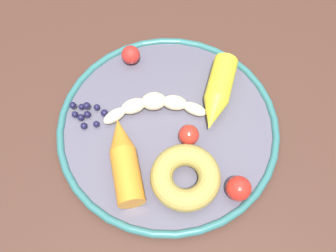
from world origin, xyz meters
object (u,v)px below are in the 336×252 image
at_px(tomato_mid, 131,55).
at_px(tomato_far, 239,188).
at_px(dining_table, 143,165).
at_px(banana, 154,106).
at_px(carrot_orange, 124,159).
at_px(plate, 168,127).
at_px(tomato_near, 189,138).
at_px(carrot_yellow, 218,93).
at_px(blueberry_pile, 87,113).
at_px(donut, 185,177).

distance_m(tomato_mid, tomato_far, 0.29).
xyz_separation_m(dining_table, tomato_far, (-0.09, -0.14, 0.11)).
distance_m(banana, tomato_far, 0.19).
bearing_deg(tomato_far, carrot_orange, 71.22).
xyz_separation_m(plate, tomato_near, (-0.03, -0.03, 0.02)).
xyz_separation_m(dining_table, carrot_orange, (-0.04, 0.02, 0.12)).
height_order(dining_table, plate, plate).
relative_size(dining_table, carrot_yellow, 8.13).
height_order(tomato_mid, tomato_far, tomato_far).
bearing_deg(carrot_yellow, tomato_mid, 57.12).
height_order(blueberry_pile, tomato_near, tomato_near).
distance_m(carrot_yellow, tomato_far, 0.16).
height_order(banana, tomato_far, tomato_far).
xyz_separation_m(blueberry_pile, tomato_mid, (0.11, -0.07, 0.01)).
distance_m(donut, tomato_far, 0.08).
xyz_separation_m(dining_table, plate, (0.03, -0.05, 0.09)).
xyz_separation_m(dining_table, blueberry_pile, (0.05, 0.08, 0.10)).
distance_m(banana, blueberry_pile, 0.11).
xyz_separation_m(carrot_orange, blueberry_pile, (0.09, 0.06, -0.01)).
distance_m(banana, donut, 0.13).
xyz_separation_m(plate, donut, (-0.09, -0.02, 0.02)).
relative_size(banana, carrot_yellow, 1.23).
bearing_deg(carrot_yellow, banana, 96.29).
bearing_deg(blueberry_pile, donut, -129.54).
height_order(plate, carrot_yellow, carrot_yellow).
distance_m(plate, tomato_far, 0.15).
bearing_deg(blueberry_pile, plate, -102.32).
xyz_separation_m(plate, carrot_yellow, (0.04, -0.08, 0.02)).
bearing_deg(plate, carrot_yellow, -62.49).
relative_size(donut, tomato_far, 2.81).
distance_m(plate, carrot_yellow, 0.10).
xyz_separation_m(plate, carrot_orange, (-0.06, 0.07, 0.02)).
bearing_deg(carrot_yellow, dining_table, 118.04).
bearing_deg(donut, carrot_yellow, -25.20).
xyz_separation_m(banana, blueberry_pile, (-0.00, 0.11, -0.01)).
distance_m(carrot_orange, tomato_far, 0.17).
bearing_deg(donut, plate, 11.43).
distance_m(plate, tomato_mid, 0.15).
xyz_separation_m(banana, tomato_mid, (0.10, 0.04, 0.00)).
bearing_deg(dining_table, donut, -135.84).
relative_size(banana, tomato_far, 4.69).
xyz_separation_m(banana, tomato_far, (-0.15, -0.11, 0.01)).
bearing_deg(dining_table, blueberry_pile, 56.53).
bearing_deg(carrot_orange, tomato_mid, -4.20).
bearing_deg(banana, carrot_yellow, -83.71).
height_order(carrot_orange, blueberry_pile, carrot_orange).
bearing_deg(dining_table, plate, -61.02).
distance_m(donut, blueberry_pile, 0.19).
distance_m(plate, banana, 0.04).
distance_m(banana, tomato_mid, 0.11).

